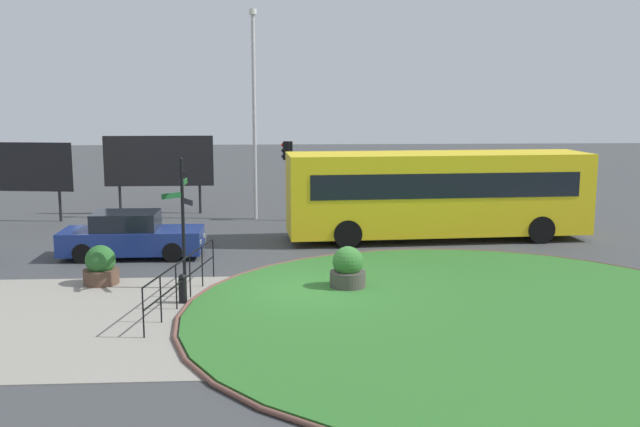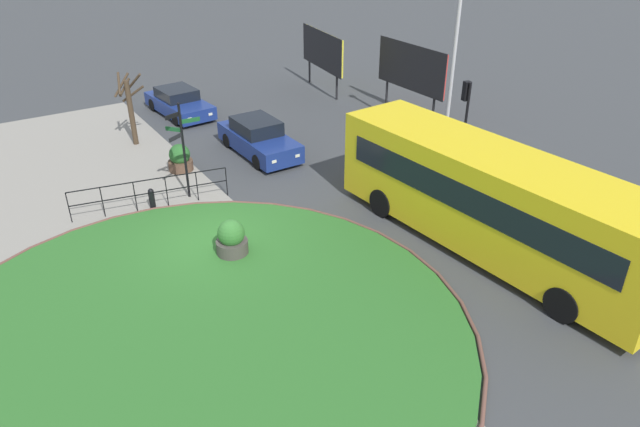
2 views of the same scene
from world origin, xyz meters
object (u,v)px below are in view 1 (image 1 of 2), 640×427
object	(u,v)px
car_near_lane	(131,236)
planter_near_signpost	(101,267)
bus_yellow	(437,193)
bollard_foreground	(183,288)
planter_kerbside	(348,270)
signpost_directional	(183,213)
billboard_right	(16,168)
billboard_left	(159,162)
traffic_light_near	(288,162)
lamppost_tall	(254,109)

from	to	relation	value
car_near_lane	planter_near_signpost	xyz separation A→B (m)	(-0.16, -3.50, -0.19)
bus_yellow	car_near_lane	bearing A→B (deg)	-170.77
bollard_foreground	planter_near_signpost	bearing A→B (deg)	141.29
car_near_lane	planter_near_signpost	bearing A→B (deg)	-92.87
bus_yellow	planter_kerbside	world-z (taller)	bus_yellow
signpost_directional	billboard_right	world-z (taller)	signpost_directional
bus_yellow	planter_kerbside	size ratio (longest dim) A/B	9.17
billboard_right	planter_kerbside	world-z (taller)	billboard_right
billboard_left	billboard_right	bearing A→B (deg)	-165.56
bus_yellow	billboard_right	xyz separation A→B (m)	(-16.96, 4.95, 0.54)
traffic_light_near	billboard_left	distance (m)	6.14
traffic_light_near	planter_near_signpost	distance (m)	11.79
bus_yellow	planter_kerbside	distance (m)	8.05
bollard_foreground	planter_kerbside	bearing A→B (deg)	13.77
billboard_right	planter_near_signpost	xyz separation A→B (m)	(6.06, -10.87, -1.76)
signpost_directional	lamppost_tall	xyz separation A→B (m)	(1.59, 11.41, 2.58)
signpost_directional	planter_kerbside	world-z (taller)	signpost_directional
traffic_light_near	billboard_left	size ratio (longest dim) A/B	0.70
planter_kerbside	billboard_right	bearing A→B (deg)	137.62
signpost_directional	lamppost_tall	bearing A→B (deg)	82.07
signpost_directional	traffic_light_near	size ratio (longest dim) A/B	1.08
traffic_light_near	planter_kerbside	size ratio (longest dim) A/B	2.78
signpost_directional	bollard_foreground	size ratio (longest dim) A/B	4.65
billboard_right	traffic_light_near	bearing A→B (deg)	5.30
car_near_lane	billboard_left	bearing A→B (deg)	92.78
billboard_left	billboard_right	xyz separation A→B (m)	(-5.74, -1.51, -0.08)
billboard_right	car_near_lane	bearing A→B (deg)	-41.51
car_near_lane	bollard_foreground	bearing A→B (deg)	-66.90
signpost_directional	billboard_right	distance (m)	14.31
car_near_lane	lamppost_tall	world-z (taller)	lamppost_tall
signpost_directional	planter_near_signpost	bearing A→B (deg)	165.02
bus_yellow	billboard_right	distance (m)	17.67
bus_yellow	billboard_left	distance (m)	12.96
bus_yellow	lamppost_tall	bearing A→B (deg)	141.36
lamppost_tall	planter_near_signpost	bearing A→B (deg)	-110.50
lamppost_tall	billboard_left	world-z (taller)	lamppost_tall
lamppost_tall	billboard_right	distance (m)	10.38
planter_near_signpost	planter_kerbside	bearing A→B (deg)	-8.10
planter_kerbside	billboard_left	bearing A→B (deg)	118.47
bus_yellow	billboard_left	world-z (taller)	billboard_left
signpost_directional	planter_kerbside	size ratio (longest dim) A/B	2.99
bollard_foreground	planter_kerbside	size ratio (longest dim) A/B	0.64
billboard_right	planter_near_signpost	world-z (taller)	billboard_right
billboard_left	planter_near_signpost	world-z (taller)	billboard_left
car_near_lane	planter_kerbside	distance (m)	8.12
bollard_foreground	billboard_left	bearing A→B (deg)	101.31
car_near_lane	bus_yellow	bearing A→B (deg)	12.36
bollard_foreground	billboard_left	world-z (taller)	billboard_left
bollard_foreground	planter_near_signpost	distance (m)	3.29
bollard_foreground	lamppost_tall	world-z (taller)	lamppost_tall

